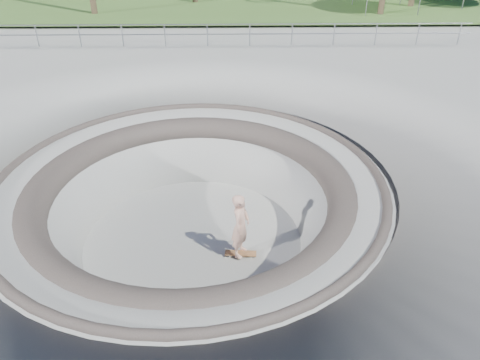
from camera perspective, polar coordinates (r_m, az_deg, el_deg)
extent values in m
plane|color=#9D9D98|center=(12.26, -6.16, -0.10)|extent=(180.00, 180.00, 0.00)
torus|color=#9D9D98|center=(13.41, -5.68, -7.39)|extent=(14.00, 14.00, 4.00)
cylinder|color=#9D9D98|center=(13.38, -5.69, -7.22)|extent=(6.60, 6.60, 0.10)
torus|color=#4F453F|center=(12.27, -6.16, -0.18)|extent=(10.24, 10.24, 0.24)
torus|color=#4F453F|center=(12.50, -6.05, -1.85)|extent=(8.91, 8.91, 0.81)
ellipsoid|color=olive|center=(70.53, -21.42, 19.13)|extent=(50.40, 36.00, 23.40)
ellipsoid|color=olive|center=(72.15, 4.71, 20.11)|extent=(61.60, 44.00, 28.60)
cylinder|color=gray|center=(23.02, -4.04, 18.40)|extent=(25.00, 0.05, 0.05)
cylinder|color=gray|center=(23.13, -4.00, 17.31)|extent=(25.00, 0.05, 0.05)
cube|color=#9B6D3E|center=(12.66, 0.08, -8.91)|extent=(0.85, 0.30, 0.02)
cylinder|color=#B5B5BA|center=(12.69, 0.08, -9.03)|extent=(0.05, 0.18, 0.04)
cylinder|color=#B5B5BA|center=(12.69, 0.08, -9.03)|extent=(0.05, 0.18, 0.04)
cylinder|color=silver|center=(12.69, 0.08, -9.06)|extent=(0.07, 0.04, 0.07)
cylinder|color=silver|center=(12.69, 0.08, -9.06)|extent=(0.07, 0.04, 0.07)
cylinder|color=silver|center=(12.69, 0.08, -9.06)|extent=(0.07, 0.04, 0.07)
cylinder|color=silver|center=(12.69, 0.08, -9.06)|extent=(0.07, 0.04, 0.07)
imported|color=#DAA48D|center=(12.08, 0.08, -5.58)|extent=(0.64, 0.78, 1.83)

